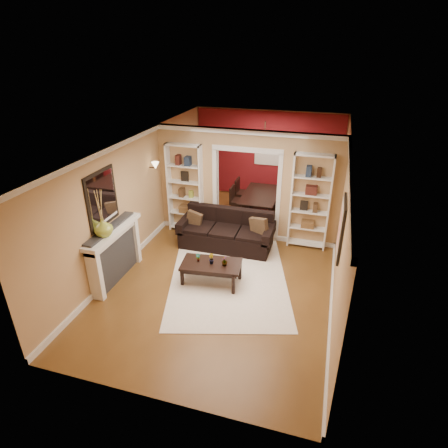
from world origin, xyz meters
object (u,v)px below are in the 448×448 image
(bookshelf_left, at_px, (185,189))
(bookshelf_right, at_px, (310,202))
(coffee_table, at_px, (211,273))
(dining_table, at_px, (261,204))
(fireplace, at_px, (116,254))
(sofa, at_px, (226,230))

(bookshelf_left, bearing_deg, bookshelf_right, 0.00)
(coffee_table, height_order, bookshelf_right, bookshelf_right)
(coffee_table, bearing_deg, bookshelf_left, 116.34)
(coffee_table, xyz_separation_m, bookshelf_left, (-1.37, 2.12, 0.92))
(bookshelf_right, bearing_deg, bookshelf_left, 180.00)
(bookshelf_right, bearing_deg, dining_table, 132.83)
(bookshelf_right, height_order, dining_table, bookshelf_right)
(coffee_table, xyz_separation_m, fireplace, (-1.91, -0.41, 0.35))
(bookshelf_left, distance_m, dining_table, 2.42)
(sofa, distance_m, bookshelf_right, 2.07)
(coffee_table, height_order, dining_table, dining_table)
(sofa, xyz_separation_m, coffee_table, (0.13, -1.54, -0.21))
(coffee_table, height_order, fireplace, fireplace)
(bookshelf_left, xyz_separation_m, bookshelf_right, (3.10, 0.00, 0.00))
(sofa, distance_m, bookshelf_left, 1.55)
(coffee_table, xyz_separation_m, dining_table, (0.32, 3.64, 0.08))
(bookshelf_right, relative_size, fireplace, 1.35)
(fireplace, height_order, dining_table, fireplace)
(sofa, relative_size, dining_table, 1.28)
(coffee_table, relative_size, bookshelf_right, 0.52)
(bookshelf_left, bearing_deg, sofa, -25.00)
(bookshelf_left, height_order, bookshelf_right, same)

